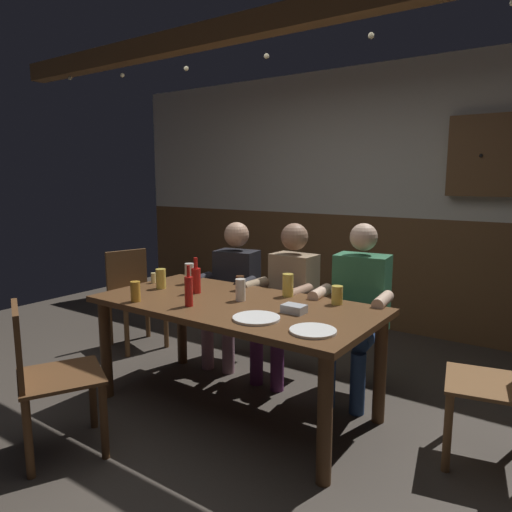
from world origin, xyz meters
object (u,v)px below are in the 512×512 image
(person_1, at_px, (288,294))
(condiment_caddy, at_px, (294,309))
(person_2, at_px, (358,303))
(plate_0, at_px, (256,318))
(person_0, at_px, (233,285))
(chair_empty_near_left, at_px, (45,375))
(chair_empty_far_end, at_px, (506,382))
(pint_glass_5, at_px, (337,295))
(bottle_0, at_px, (196,279))
(wall_dart_cabinet, at_px, (483,156))
(plate_1, at_px, (313,331))
(pint_glass_3, at_px, (189,274))
(pint_glass_0, at_px, (240,283))
(table_candle, at_px, (153,278))
(bottle_1, at_px, (189,290))
(chair_empty_near_right, at_px, (133,295))
(pint_glass_6, at_px, (288,285))
(pint_glass_1, at_px, (135,292))
(pint_glass_2, at_px, (161,279))
(dining_table, at_px, (235,316))
(pint_glass_4, at_px, (240,290))

(person_1, bearing_deg, condiment_caddy, 125.37)
(person_2, bearing_deg, plate_0, 69.32)
(person_0, bearing_deg, person_1, 169.26)
(chair_empty_near_left, bearing_deg, chair_empty_far_end, 59.98)
(chair_empty_near_left, distance_m, pint_glass_5, 1.80)
(bottle_0, bearing_deg, wall_dart_cabinet, 56.20)
(plate_1, xyz_separation_m, pint_glass_3, (-1.34, 0.48, 0.07))
(pint_glass_0, bearing_deg, chair_empty_near_left, -105.11)
(chair_empty_far_end, distance_m, plate_0, 1.39)
(table_candle, distance_m, bottle_1, 0.77)
(chair_empty_near_right, height_order, condiment_caddy, chair_empty_near_right)
(table_candle, height_order, pint_glass_5, pint_glass_5)
(pint_glass_5, xyz_separation_m, wall_dart_cabinet, (0.48, 1.84, 0.94))
(pint_glass_6, bearing_deg, person_1, 120.91)
(chair_empty_near_right, bearing_deg, condiment_caddy, 93.79)
(pint_glass_1, bearing_deg, bottle_0, 67.42)
(table_candle, relative_size, pint_glass_5, 0.66)
(pint_glass_1, distance_m, pint_glass_2, 0.39)
(chair_empty_near_right, relative_size, pint_glass_3, 5.54)
(dining_table, bearing_deg, person_1, 90.20)
(chair_empty_near_right, bearing_deg, pint_glass_4, 91.93)
(table_candle, relative_size, pint_glass_0, 0.75)
(person_2, height_order, plate_0, person_2)
(plate_1, height_order, pint_glass_1, pint_glass_1)
(person_1, relative_size, pint_glass_5, 9.95)
(table_candle, distance_m, pint_glass_0, 0.72)
(person_0, xyz_separation_m, table_candle, (-0.32, -0.59, 0.13))
(chair_empty_near_right, height_order, pint_glass_6, pint_glass_6)
(pint_glass_0, distance_m, pint_glass_5, 0.75)
(pint_glass_5, bearing_deg, pint_glass_6, -179.35)
(chair_empty_far_end, xyz_separation_m, pint_glass_6, (-1.37, 0.01, 0.35))
(chair_empty_near_right, relative_size, chair_empty_far_end, 1.00)
(plate_0, bearing_deg, pint_glass_2, 167.27)
(plate_1, bearing_deg, pint_glass_6, 131.15)
(pint_glass_2, distance_m, pint_glass_5, 1.30)
(dining_table, relative_size, pint_glass_0, 17.72)
(person_1, distance_m, condiment_caddy, 0.81)
(pint_glass_5, distance_m, wall_dart_cabinet, 2.12)
(plate_0, bearing_deg, person_1, 110.35)
(pint_glass_2, bearing_deg, pint_glass_6, 20.64)
(person_2, relative_size, wall_dart_cabinet, 1.77)
(chair_empty_far_end, relative_size, pint_glass_4, 5.98)
(pint_glass_6, bearing_deg, chair_empty_near_right, 175.96)
(pint_glass_4, bearing_deg, bottle_0, -178.48)
(wall_dart_cabinet, bearing_deg, pint_glass_6, -114.63)
(pint_glass_2, relative_size, wall_dart_cabinet, 0.21)
(wall_dart_cabinet, bearing_deg, pint_glass_4, -116.16)
(chair_empty_near_right, xyz_separation_m, pint_glass_0, (1.38, -0.17, 0.32))
(pint_glass_2, bearing_deg, chair_empty_near_left, -81.47)
(chair_empty_near_right, bearing_deg, person_1, 114.58)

